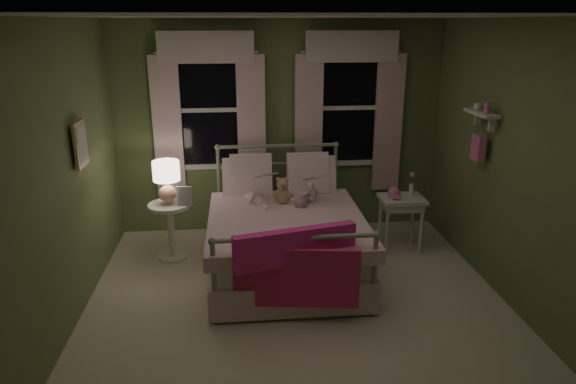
{
  "coord_description": "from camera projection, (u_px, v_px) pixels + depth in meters",
  "views": [
    {
      "loc": [
        -0.51,
        -4.14,
        2.57
      ],
      "look_at": [
        -0.05,
        0.53,
        1.0
      ],
      "focal_mm": 32.0,
      "sensor_mm": 36.0,
      "label": 1
    }
  ],
  "objects": [
    {
      "name": "room_shell",
      "position": [
        300.0,
        178.0,
        4.36
      ],
      "size": [
        4.2,
        4.2,
        4.2
      ],
      "color": "silver",
      "rests_on": "ground"
    },
    {
      "name": "bed",
      "position": [
        285.0,
        236.0,
        5.47
      ],
      "size": [
        1.58,
        2.04,
        1.18
      ],
      "color": "white",
      "rests_on": "ground"
    },
    {
      "name": "pink_throw",
      "position": [
        296.0,
        260.0,
        4.43
      ],
      "size": [
        1.1,
        0.36,
        0.71
      ],
      "color": "#F42F9C",
      "rests_on": "bed"
    },
    {
      "name": "child_left",
      "position": [
        256.0,
        174.0,
        5.66
      ],
      "size": [
        0.32,
        0.25,
        0.78
      ],
      "primitive_type": "imported",
      "rotation": [
        0.0,
        0.0,
        3.41
      ],
      "color": "#F7D1DD",
      "rests_on": "bed"
    },
    {
      "name": "child_right",
      "position": [
        306.0,
        175.0,
        5.72
      ],
      "size": [
        0.43,
        0.39,
        0.73
      ],
      "primitive_type": "imported",
      "rotation": [
        0.0,
        0.0,
        2.78
      ],
      "color": "#F7D1DD",
      "rests_on": "bed"
    },
    {
      "name": "book_left",
      "position": [
        257.0,
        181.0,
        5.42
      ],
      "size": [
        0.23,
        0.18,
        0.26
      ],
      "primitive_type": "imported",
      "rotation": [
        1.22,
        0.0,
        0.34
      ],
      "color": "beige",
      "rests_on": "child_left"
    },
    {
      "name": "book_right",
      "position": [
        309.0,
        183.0,
        5.49
      ],
      "size": [
        0.23,
        0.18,
        0.26
      ],
      "primitive_type": "imported",
      "rotation": [
        1.22,
        0.0,
        0.43
      ],
      "color": "beige",
      "rests_on": "child_right"
    },
    {
      "name": "teddy_bear",
      "position": [
        282.0,
        192.0,
        5.59
      ],
      "size": [
        0.23,
        0.19,
        0.31
      ],
      "color": "tan",
      "rests_on": "bed"
    },
    {
      "name": "nightstand_left",
      "position": [
        170.0,
        223.0,
        5.73
      ],
      "size": [
        0.46,
        0.46,
        0.65
      ],
      "color": "white",
      "rests_on": "ground"
    },
    {
      "name": "table_lamp",
      "position": [
        167.0,
        177.0,
        5.56
      ],
      "size": [
        0.29,
        0.29,
        0.46
      ],
      "color": "#E19A85",
      "rests_on": "nightstand_left"
    },
    {
      "name": "book_nightstand",
      "position": [
        177.0,
        205.0,
        5.58
      ],
      "size": [
        0.18,
        0.24,
        0.02
      ],
      "primitive_type": "imported",
      "rotation": [
        0.0,
        0.0,
        -0.1
      ],
      "color": "beige",
      "rests_on": "nightstand_left"
    },
    {
      "name": "nightstand_right",
      "position": [
        401.0,
        205.0,
        5.9
      ],
      "size": [
        0.5,
        0.4,
        0.64
      ],
      "color": "white",
      "rests_on": "ground"
    },
    {
      "name": "pink_toy",
      "position": [
        394.0,
        193.0,
        5.83
      ],
      "size": [
        0.14,
        0.2,
        0.14
      ],
      "color": "pink",
      "rests_on": "nightstand_right"
    },
    {
      "name": "bud_vase",
      "position": [
        412.0,
        184.0,
        5.88
      ],
      "size": [
        0.06,
        0.06,
        0.28
      ],
      "color": "white",
      "rests_on": "nightstand_right"
    },
    {
      "name": "window_left",
      "position": [
        209.0,
        104.0,
        6.09
      ],
      "size": [
        1.34,
        0.13,
        1.96
      ],
      "color": "black",
      "rests_on": "room_shell"
    },
    {
      "name": "window_right",
      "position": [
        349.0,
        102.0,
        6.25
      ],
      "size": [
        1.34,
        0.13,
        1.96
      ],
      "color": "black",
      "rests_on": "room_shell"
    },
    {
      "name": "wall_shelf",
      "position": [
        480.0,
        131.0,
        5.12
      ],
      "size": [
        0.15,
        0.5,
        0.6
      ],
      "color": "white",
      "rests_on": "room_shell"
    },
    {
      "name": "framed_picture",
      "position": [
        81.0,
        144.0,
        4.68
      ],
      "size": [
        0.03,
        0.32,
        0.42
      ],
      "color": "beige",
      "rests_on": "room_shell"
    }
  ]
}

